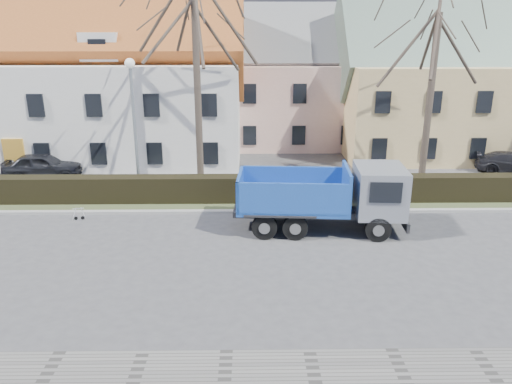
{
  "coord_description": "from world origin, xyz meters",
  "views": [
    {
      "loc": [
        0.63,
        -17.36,
        8.32
      ],
      "look_at": [
        0.91,
        2.85,
        1.6
      ],
      "focal_mm": 35.0,
      "sensor_mm": 36.0,
      "label": 1
    }
  ],
  "objects_px": {
    "dump_truck": "(315,197)",
    "parked_car_a": "(43,166)",
    "streetlight": "(135,129)",
    "cart_frame": "(74,213)"
  },
  "relations": [
    {
      "from": "streetlight",
      "to": "dump_truck",
      "type": "bearing_deg",
      "value": -28.08
    },
    {
      "from": "cart_frame",
      "to": "parked_car_a",
      "type": "relative_size",
      "value": 0.16
    },
    {
      "from": "streetlight",
      "to": "cart_frame",
      "type": "xyz_separation_m",
      "value": [
        -2.27,
        -3.23,
        -3.18
      ]
    },
    {
      "from": "streetlight",
      "to": "parked_car_a",
      "type": "height_order",
      "value": "streetlight"
    },
    {
      "from": "dump_truck",
      "to": "parked_car_a",
      "type": "xyz_separation_m",
      "value": [
        -14.63,
        7.89,
        -0.73
      ]
    },
    {
      "from": "streetlight",
      "to": "cart_frame",
      "type": "height_order",
      "value": "streetlight"
    },
    {
      "from": "streetlight",
      "to": "parked_car_a",
      "type": "bearing_deg",
      "value": 151.29
    },
    {
      "from": "dump_truck",
      "to": "cart_frame",
      "type": "distance_m",
      "value": 10.81
    },
    {
      "from": "dump_truck",
      "to": "cart_frame",
      "type": "height_order",
      "value": "dump_truck"
    },
    {
      "from": "dump_truck",
      "to": "streetlight",
      "type": "bearing_deg",
      "value": 155.58
    }
  ]
}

